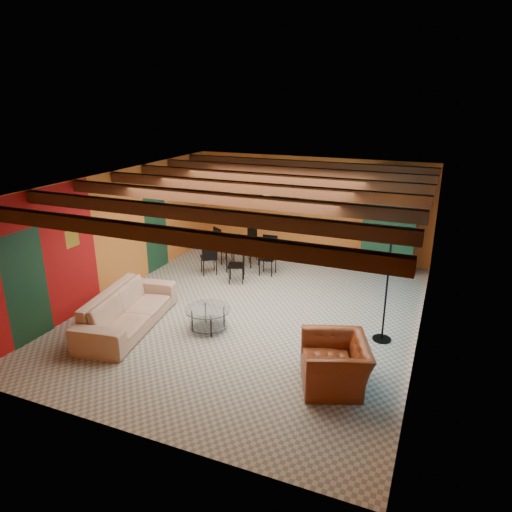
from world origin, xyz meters
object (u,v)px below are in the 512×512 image
at_px(coffee_table, 208,319).
at_px(potted_plant, 395,175).
at_px(sofa, 128,310).
at_px(armoire, 390,227).
at_px(floor_lamp, 387,288).
at_px(dining_table, 239,252).
at_px(armchair, 335,363).
at_px(vase, 238,230).

distance_m(coffee_table, potted_plant, 5.86).
bearing_deg(potted_plant, sofa, -128.27).
relative_size(armoire, floor_lamp, 1.05).
bearing_deg(floor_lamp, sofa, -163.47).
bearing_deg(armoire, sofa, -126.77).
height_order(sofa, dining_table, dining_table).
xyz_separation_m(sofa, armchair, (4.10, -0.33, 0.00)).
height_order(armchair, coffee_table, armchair).
bearing_deg(dining_table, sofa, -100.82).
bearing_deg(floor_lamp, dining_table, 150.16).
distance_m(coffee_table, floor_lamp, 3.34).
height_order(armchair, armoire, armoire).
bearing_deg(potted_plant, coffee_table, -119.38).
relative_size(coffee_table, potted_plant, 1.79).
relative_size(coffee_table, floor_lamp, 0.42).
xyz_separation_m(floor_lamp, vase, (-3.89, 2.23, 0.04)).
bearing_deg(potted_plant, dining_table, -154.51).
height_order(sofa, potted_plant, potted_plant).
xyz_separation_m(potted_plant, vase, (-3.44, -1.64, -1.34)).
distance_m(dining_table, floor_lamp, 4.52).
bearing_deg(armoire, coffee_table, -117.88).
distance_m(potted_plant, vase, 4.04).
bearing_deg(vase, potted_plant, 25.49).
distance_m(armchair, armoire, 5.61).
xyz_separation_m(sofa, vase, (0.69, 3.59, 0.71)).
height_order(sofa, vase, vase).
bearing_deg(dining_table, armchair, -48.95).
xyz_separation_m(dining_table, armoire, (3.44, 1.64, 0.60)).
xyz_separation_m(armoire, potted_plant, (0.00, 0.00, 1.33)).
distance_m(coffee_table, armoire, 5.51).
height_order(floor_lamp, vase, floor_lamp).
relative_size(potted_plant, vase, 2.54).
relative_size(dining_table, floor_lamp, 0.91).
relative_size(sofa, potted_plant, 5.19).
bearing_deg(vase, dining_table, 0.00).
bearing_deg(vase, armoire, 25.49).
height_order(dining_table, floor_lamp, floor_lamp).
bearing_deg(armoire, dining_table, -153.01).
xyz_separation_m(coffee_table, floor_lamp, (3.12, 0.86, 0.81)).
distance_m(sofa, coffee_table, 1.55).
distance_m(sofa, potted_plant, 6.98).
distance_m(floor_lamp, potted_plant, 4.14).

